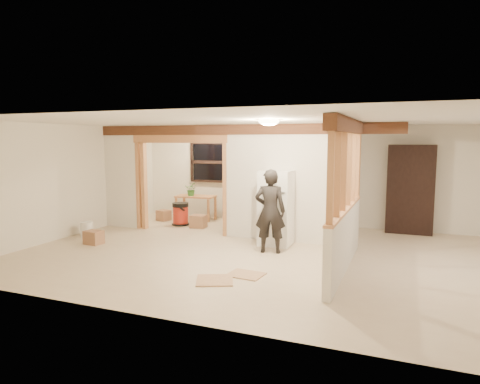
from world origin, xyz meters
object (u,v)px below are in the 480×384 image
at_px(work_table, 196,208).
at_px(shop_vac, 181,214).
at_px(refrigerator, 276,208).
at_px(woman, 270,211).
at_px(bookshelf, 410,189).

height_order(work_table, shop_vac, work_table).
bearing_deg(refrigerator, shop_vac, 159.60).
bearing_deg(work_table, refrigerator, -40.17).
distance_m(woman, shop_vac, 3.43).
relative_size(refrigerator, work_table, 1.46).
bearing_deg(refrigerator, work_table, 146.47).
bearing_deg(refrigerator, woman, -83.47).
bearing_deg(woman, bookshelf, -142.84).
xyz_separation_m(woman, shop_vac, (-2.92, 1.71, -0.52)).
bearing_deg(work_table, bookshelf, -3.53).
bearing_deg(bookshelf, woman, -131.26).
bearing_deg(shop_vac, bookshelf, 11.68).
distance_m(woman, work_table, 3.89).
bearing_deg(woman, refrigerator, -95.05).
bearing_deg(work_table, shop_vac, -97.18).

